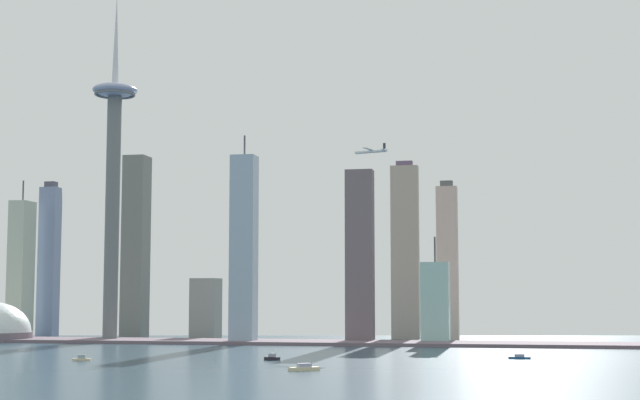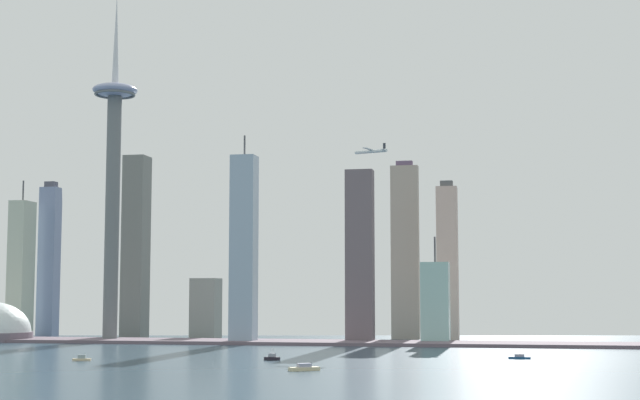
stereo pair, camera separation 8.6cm
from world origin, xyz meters
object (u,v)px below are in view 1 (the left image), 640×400
at_px(skyscraper_7, 136,246).
at_px(skyscraper_9, 360,256).
at_px(skyscraper_10, 435,303).
at_px(boat_0, 82,359).
at_px(observation_tower, 113,161).
at_px(skyscraper_1, 244,249).
at_px(skyscraper_4, 21,269).
at_px(skyscraper_6, 206,308).
at_px(boat_1, 304,368).
at_px(skyscraper_8, 448,262).
at_px(skyscraper_3, 405,251).
at_px(airplane, 371,151).
at_px(boat_5, 272,358).
at_px(boat_3, 520,357).
at_px(skyscraper_5, 49,260).

height_order(skyscraper_7, skyscraper_9, skyscraper_7).
xyz_separation_m(skyscraper_10, boat_0, (-202.50, -261.12, -33.51)).
relative_size(observation_tower, skyscraper_1, 1.78).
height_order(skyscraper_1, skyscraper_4, skyscraper_1).
xyz_separation_m(skyscraper_6, boat_1, (177.95, -371.07, -27.36)).
relative_size(skyscraper_8, boat_0, 12.52).
bearing_deg(skyscraper_6, skyscraper_3, 7.78).
bearing_deg(skyscraper_7, airplane, -17.12).
bearing_deg(boat_0, skyscraper_10, 37.89).
height_order(skyscraper_8, airplane, airplane).
distance_m(skyscraper_8, boat_5, 314.53).
height_order(skyscraper_9, boat_3, skyscraper_9).
height_order(boat_3, boat_5, boat_5).
height_order(skyscraper_3, airplane, airplane).
bearing_deg(airplane, boat_3, 141.84).
relative_size(skyscraper_10, airplane, 3.06).
relative_size(skyscraper_4, boat_3, 10.88).
bearing_deg(skyscraper_5, observation_tower, -41.18).
bearing_deg(boat_0, boat_1, -32.97).
relative_size(observation_tower, skyscraper_10, 3.51).
bearing_deg(skyscraper_3, skyscraper_7, -175.74).
relative_size(skyscraper_3, boat_5, 16.17).
xyz_separation_m(skyscraper_1, skyscraper_8, (169.81, 87.32, -9.84)).
bearing_deg(boat_3, skyscraper_5, -27.07).
bearing_deg(boat_3, skyscraper_1, -32.02).
xyz_separation_m(skyscraper_4, skyscraper_6, (187.28, 14.13, -38.55)).
relative_size(skyscraper_6, skyscraper_9, 0.38).
bearing_deg(boat_5, skyscraper_9, 96.70).
relative_size(boat_1, boat_5, 1.61).
xyz_separation_m(skyscraper_6, skyscraper_9, (159.73, -59.53, 46.80)).
bearing_deg(skyscraper_8, boat_5, -107.51).
bearing_deg(airplane, skyscraper_10, -149.91).
height_order(observation_tower, skyscraper_10, observation_tower).
distance_m(skyscraper_4, airplane, 376.26).
bearing_deg(observation_tower, skyscraper_10, 3.36).
relative_size(skyscraper_5, airplane, 5.28).
height_order(observation_tower, boat_5, observation_tower).
bearing_deg(observation_tower, skyscraper_8, 14.28).
distance_m(skyscraper_4, skyscraper_5, 39.07).
relative_size(skyscraper_5, boat_3, 11.08).
distance_m(skyscraper_8, boat_0, 388.60).
xyz_separation_m(skyscraper_3, skyscraper_6, (-190.01, -25.97, -54.74)).
relative_size(skyscraper_6, skyscraper_8, 0.39).
distance_m(skyscraper_1, boat_0, 249.04).
height_order(skyscraper_7, airplane, skyscraper_7).
xyz_separation_m(skyscraper_5, skyscraper_7, (100.44, -15.64, 12.60)).
bearing_deg(boat_1, airplane, 56.21).
bearing_deg(skyscraper_7, observation_tower, -83.12).
bearing_deg(skyscraper_6, boat_5, -64.39).
bearing_deg(skyscraper_6, skyscraper_10, -14.33).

